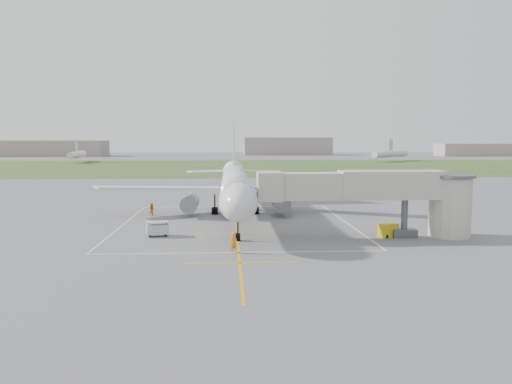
{
  "coord_description": "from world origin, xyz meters",
  "views": [
    {
      "loc": [
        -0.94,
        -65.7,
        10.5
      ],
      "look_at": [
        2.48,
        -4.0,
        4.0
      ],
      "focal_mm": 35.0,
      "sensor_mm": 36.0,
      "label": 1
    }
  ],
  "objects": [
    {
      "name": "ground",
      "position": [
        0.0,
        0.0,
        0.0
      ],
      "size": [
        700.0,
        700.0,
        0.0
      ],
      "primitive_type": "plane",
      "color": "#5C5C5E",
      "rests_on": "ground"
    },
    {
      "name": "grass_strip",
      "position": [
        0.0,
        130.0,
        0.01
      ],
      "size": [
        700.0,
        120.0,
        0.02
      ],
      "primitive_type": "cube",
      "color": "#3C4D21",
      "rests_on": "ground"
    },
    {
      "name": "airliner",
      "position": [
        -0.0,
        0.75,
        4.39
      ],
      "size": [
        38.93,
        46.75,
        13.52
      ],
      "color": "silver",
      "rests_on": "ground"
    },
    {
      "name": "jet_bridge",
      "position": [
        15.72,
        -13.5,
        4.74
      ],
      "size": [
        23.4,
        5.0,
        7.2
      ],
      "color": "#AAA599",
      "rests_on": "ground"
    },
    {
      "name": "gpu_unit",
      "position": [
        16.3,
        -13.39,
        0.72
      ],
      "size": [
        2.3,
        1.97,
        1.46
      ],
      "rotation": [
        0.0,
        0.0,
        0.41
      ],
      "color": "gold",
      "rests_on": "ground"
    },
    {
      "name": "baggage_cart",
      "position": [
        -8.71,
        -11.58,
        0.83
      ],
      "size": [
        2.58,
        1.88,
        1.62
      ],
      "rotation": [
        0.0,
        0.0,
        0.23
      ],
      "color": "#B5B5B5",
      "rests_on": "ground"
    },
    {
      "name": "distant_aircraft",
      "position": [
        3.23,
        171.99,
        3.59
      ],
      "size": [
        164.89,
        32.16,
        8.85
      ],
      "color": "silver",
      "rests_on": "ground"
    },
    {
      "name": "apron_markings",
      "position": [
        0.0,
        -5.82,
        0.01
      ],
      "size": [
        28.2,
        60.0,
        0.01
      ],
      "color": "#DF9E0D",
      "rests_on": "ground"
    },
    {
      "name": "distant_hangars",
      "position": [
        -16.15,
        265.19,
        5.17
      ],
      "size": [
        345.0,
        49.0,
        12.0
      ],
      "color": "gray",
      "rests_on": "ground"
    },
    {
      "name": "ramp_worker_nose",
      "position": [
        -0.49,
        -20.04,
        0.93
      ],
      "size": [
        0.81,
        0.74,
        1.87
      ],
      "primitive_type": "imported",
      "rotation": [
        0.0,
        0.0,
        0.57
      ],
      "color": "orange",
      "rests_on": "ground"
    },
    {
      "name": "ramp_worker_wing",
      "position": [
        -11.58,
        3.41,
        0.86
      ],
      "size": [
        1.06,
        1.0,
        1.73
      ],
      "primitive_type": "imported",
      "rotation": [
        0.0,
        0.0,
        2.59
      ],
      "color": "#D66206",
      "rests_on": "ground"
    }
  ]
}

